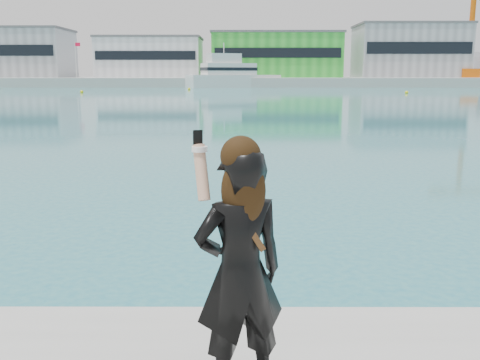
# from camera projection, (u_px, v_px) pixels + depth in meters

# --- Properties ---
(far_quay) EXTENTS (320.00, 40.00, 2.00)m
(far_quay) POSITION_uv_depth(u_px,v_px,m) (242.00, 81.00, 131.39)
(far_quay) COLOR #9E9E99
(far_quay) RESTS_ON ground
(warehouse_grey_left) EXTENTS (26.52, 16.36, 11.50)m
(warehouse_grey_left) POSITION_uv_depth(u_px,v_px,m) (14.00, 53.00, 128.24)
(warehouse_grey_left) COLOR gray
(warehouse_grey_left) RESTS_ON far_quay
(warehouse_white) EXTENTS (24.48, 15.35, 9.50)m
(warehouse_white) POSITION_uv_depth(u_px,v_px,m) (151.00, 57.00, 128.34)
(warehouse_white) COLOR silver
(warehouse_white) RESTS_ON far_quay
(warehouse_green) EXTENTS (30.60, 16.36, 10.50)m
(warehouse_green) POSITION_uv_depth(u_px,v_px,m) (276.00, 55.00, 128.16)
(warehouse_green) COLOR green
(warehouse_green) RESTS_ON far_quay
(warehouse_grey_right) EXTENTS (25.50, 15.35, 12.50)m
(warehouse_grey_right) POSITION_uv_depth(u_px,v_px,m) (409.00, 51.00, 127.87)
(warehouse_grey_right) COLOR gray
(warehouse_grey_right) RESTS_ON far_quay
(dock_crane) EXTENTS (23.00, 4.00, 24.00)m
(dock_crane) POSITION_uv_depth(u_px,v_px,m) (478.00, 19.00, 120.63)
(dock_crane) COLOR #DE5D0D
(dock_crane) RESTS_ON far_quay
(flagpole_left) EXTENTS (1.28, 0.16, 8.00)m
(flagpole_left) POSITION_uv_depth(u_px,v_px,m) (76.00, 57.00, 121.59)
(flagpole_left) COLOR silver
(flagpole_left) RESTS_ON far_quay
(flagpole_right) EXTENTS (1.28, 0.16, 8.00)m
(flagpole_right) POSITION_uv_depth(u_px,v_px,m) (339.00, 57.00, 121.41)
(flagpole_right) COLOR silver
(flagpole_right) RESTS_ON far_quay
(motor_yacht) EXTENTS (20.28, 12.76, 9.20)m
(motor_yacht) POSITION_uv_depth(u_px,v_px,m) (231.00, 75.00, 112.62)
(motor_yacht) COLOR silver
(motor_yacht) RESTS_ON ground
(buoy_near) EXTENTS (0.50, 0.50, 0.50)m
(buoy_near) POSITION_uv_depth(u_px,v_px,m) (407.00, 94.00, 79.13)
(buoy_near) COLOR yellow
(buoy_near) RESTS_ON ground
(buoy_far) EXTENTS (0.50, 0.50, 0.50)m
(buoy_far) POSITION_uv_depth(u_px,v_px,m) (189.00, 90.00, 97.28)
(buoy_far) COLOR yellow
(buoy_far) RESTS_ON ground
(buoy_extra) EXTENTS (0.50, 0.50, 0.50)m
(buoy_extra) POSITION_uv_depth(u_px,v_px,m) (82.00, 93.00, 81.83)
(buoy_extra) COLOR yellow
(buoy_extra) RESTS_ON ground
(woman) EXTENTS (0.71, 0.58, 1.76)m
(woman) POSITION_uv_depth(u_px,v_px,m) (240.00, 266.00, 3.46)
(woman) COLOR black
(woman) RESTS_ON near_quay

